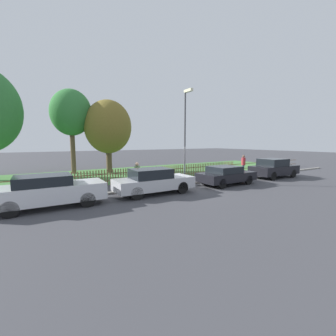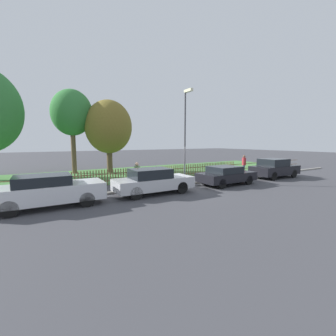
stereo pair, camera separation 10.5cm
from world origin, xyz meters
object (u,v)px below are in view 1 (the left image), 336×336
parked_car_silver_hatchback (49,191)px  parked_car_navy_estate (226,175)px  tree_mid_park (108,127)px  covered_motorcycle (160,176)px  pedestrian_by_lamp (137,174)px  tree_behind_motorcycle (71,113)px  parked_car_black_saloon (153,181)px  pedestrian_near_fence (243,164)px  street_lamp (186,126)px  parked_car_red_compact (274,168)px

parked_car_silver_hatchback → parked_car_navy_estate: (10.47, -0.20, -0.10)m
parked_car_silver_hatchback → tree_mid_park: bearing=60.7°
covered_motorcycle → pedestrian_by_lamp: (-1.65, -0.10, 0.26)m
covered_motorcycle → tree_behind_motorcycle: size_ratio=0.25×
parked_car_black_saloon → parked_car_navy_estate: 5.40m
pedestrian_by_lamp → pedestrian_near_fence: bearing=-15.3°
parked_car_silver_hatchback → pedestrian_near_fence: bearing=9.5°
parked_car_black_saloon → parked_car_navy_estate: (5.40, -0.11, -0.07)m
parked_car_silver_hatchback → pedestrian_by_lamp: 5.16m
covered_motorcycle → pedestrian_by_lamp: size_ratio=1.16×
parked_car_silver_hatchback → street_lamp: bearing=11.3°
parked_car_black_saloon → tree_behind_motorcycle: bearing=103.5°
pedestrian_near_fence → street_lamp: size_ratio=0.27×
tree_mid_park → pedestrian_near_fence: bearing=-37.0°
tree_behind_motorcycle → street_lamp: size_ratio=1.18×
parked_car_navy_estate → parked_car_silver_hatchback: bearing=178.1°
parked_car_navy_estate → tree_mid_park: (-4.90, 9.83, 3.52)m
covered_motorcycle → tree_mid_park: tree_mid_park is taller
parked_car_silver_hatchback → street_lamp: size_ratio=0.73×
tree_behind_motorcycle → street_lamp: bearing=-57.8°
parked_car_red_compact → tree_behind_motorcycle: (-13.24, 10.79, 4.58)m
parked_car_red_compact → tree_mid_park: size_ratio=0.62×
parked_car_black_saloon → covered_motorcycle: (1.46, 1.86, -0.07)m
parked_car_black_saloon → street_lamp: street_lamp is taller
parked_car_red_compact → pedestrian_by_lamp: pedestrian_by_lamp is taller
tree_mid_park → pedestrian_near_fence: 12.50m
parked_car_navy_estate → street_lamp: 4.22m
parked_car_silver_hatchback → street_lamp: street_lamp is taller
parked_car_silver_hatchback → tree_mid_park: (5.57, 9.62, 3.42)m
parked_car_black_saloon → tree_behind_motorcycle: tree_behind_motorcycle is taller
covered_motorcycle → tree_mid_park: size_ratio=0.29×
covered_motorcycle → street_lamp: bearing=-8.8°
parked_car_black_saloon → covered_motorcycle: size_ratio=2.33×
street_lamp → parked_car_red_compact: bearing=-12.4°
parked_car_navy_estate → parked_car_black_saloon: bearing=178.0°
tree_behind_motorcycle → pedestrian_by_lamp: 10.31m
tree_mid_park → pedestrian_by_lamp: bearing=-94.9°
parked_car_silver_hatchback → parked_car_red_compact: parked_car_red_compact is taller
covered_motorcycle → parked_car_navy_estate: bearing=-29.4°
covered_motorcycle → tree_behind_motorcycle: bearing=110.7°
covered_motorcycle → pedestrian_near_fence: size_ratio=1.12×
covered_motorcycle → pedestrian_near_fence: (8.68, 0.59, 0.30)m
parked_car_black_saloon → street_lamp: bearing=27.3°
parked_car_red_compact → pedestrian_near_fence: (-0.68, 2.43, 0.19)m
parked_car_black_saloon → tree_behind_motorcycle: 11.99m
parked_car_silver_hatchback → pedestrian_by_lamp: (4.88, 1.67, 0.17)m
tree_mid_park → street_lamp: tree_mid_park is taller
parked_car_silver_hatchback → pedestrian_near_fence: 15.40m
tree_mid_park → pedestrian_near_fence: tree_mid_park is taller
pedestrian_by_lamp → tree_mid_park: bearing=66.0°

